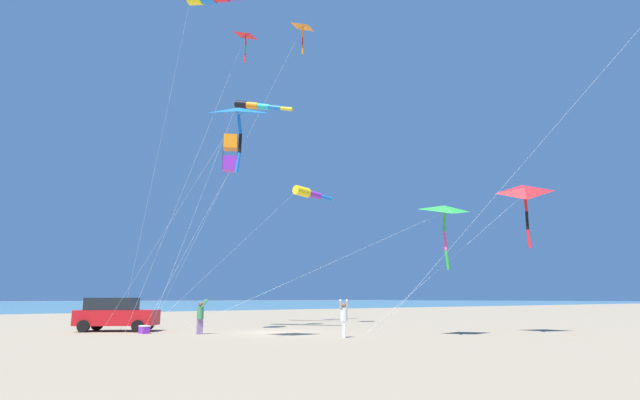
% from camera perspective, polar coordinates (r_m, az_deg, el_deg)
% --- Properties ---
extents(ground_plane, '(600.00, 600.00, 0.00)m').
position_cam_1_polar(ground_plane, '(28.54, -4.83, -14.47)').
color(ground_plane, gray).
extents(parked_car, '(4.07, 4.55, 1.85)m').
position_cam_1_polar(parked_car, '(31.76, -21.71, -11.66)').
color(parked_car, red).
rests_on(parked_car, ground_plane).
extents(cooler_box, '(0.62, 0.42, 0.42)m').
position_cam_1_polar(cooler_box, '(29.23, -18.91, -13.44)').
color(cooler_box, purple).
rests_on(cooler_box, ground_plane).
extents(person_adult_flyer, '(0.63, 0.62, 1.77)m').
position_cam_1_polar(person_adult_flyer, '(24.97, 2.65, -12.81)').
color(person_adult_flyer, silver).
rests_on(person_adult_flyer, ground_plane).
extents(person_child_green_jacket, '(0.46, 0.58, 1.79)m').
position_cam_1_polar(person_child_green_jacket, '(27.92, -13.12, -12.31)').
color(person_child_green_jacket, '#8E6B9E').
rests_on(person_child_green_jacket, ground_plane).
extents(kite_delta_magenta_far_left, '(5.90, 9.03, 8.13)m').
position_cam_1_polar(kite_delta_magenta_far_left, '(30.09, 21.77, 0.78)').
color(kite_delta_magenta_far_left, red).
rests_on(kite_delta_magenta_far_left, ground_plane).
extents(kite_delta_yellow_midlevel, '(4.63, 9.03, 21.20)m').
position_cam_1_polar(kite_delta_yellow_midlevel, '(38.80, -1.98, 18.58)').
color(kite_delta_yellow_midlevel, orange).
rests_on(kite_delta_yellow_midlevel, ground_plane).
extents(kite_box_long_streamer_right, '(1.18, 5.58, 11.54)m').
position_cam_1_polar(kite_box_long_streamer_right, '(31.67, -9.92, 5.12)').
color(kite_box_long_streamer_right, orange).
rests_on(kite_box_long_streamer_right, ground_plane).
extents(kite_windsock_white_trailing, '(2.09, 16.17, 10.96)m').
position_cam_1_polar(kite_windsock_white_trailing, '(43.11, -1.32, 0.76)').
color(kite_windsock_white_trailing, yellow).
rests_on(kite_windsock_white_trailing, ground_plane).
extents(kite_delta_striped_overhead, '(1.56, 6.85, 18.89)m').
position_cam_1_polar(kite_delta_striped_overhead, '(35.43, -8.28, 17.54)').
color(kite_delta_striped_overhead, red).
rests_on(kite_delta_striped_overhead, ground_plane).
extents(kite_windsock_blue_topmost, '(5.61, 10.55, 16.93)m').
position_cam_1_polar(kite_windsock_blue_topmost, '(40.22, -7.14, 10.31)').
color(kite_windsock_blue_topmost, black).
rests_on(kite_windsock_blue_topmost, ground_plane).
extents(kite_delta_green_low_center, '(12.62, 10.13, 6.66)m').
position_cam_1_polar(kite_delta_green_low_center, '(26.77, 13.66, -1.16)').
color(kite_delta_green_low_center, green).
rests_on(kite_delta_green_low_center, ground_plane).
extents(kite_delta_orange_high_right, '(10.08, 4.21, 10.93)m').
position_cam_1_polar(kite_delta_orange_high_right, '(25.05, -9.04, 9.52)').
color(kite_delta_orange_high_right, blue).
rests_on(kite_delta_orange_high_right, ground_plane).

